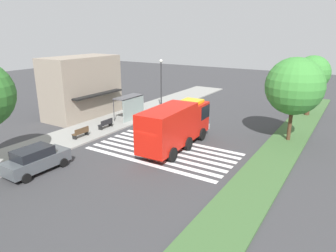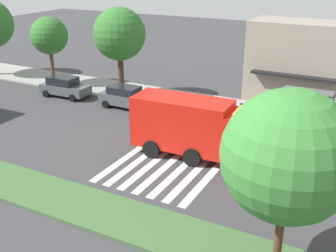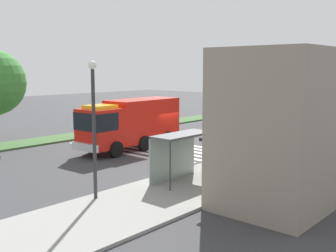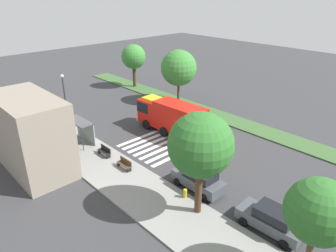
{
  "view_description": "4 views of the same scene",
  "coord_description": "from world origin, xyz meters",
  "px_view_note": "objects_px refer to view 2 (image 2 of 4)",
  "views": [
    {
      "loc": [
        -17.65,
        -12.63,
        9.32
      ],
      "look_at": [
        3.01,
        0.33,
        1.76
      ],
      "focal_mm": 32.87,
      "sensor_mm": 36.0,
      "label": 1
    },
    {
      "loc": [
        12.06,
        -21.62,
        11.28
      ],
      "look_at": [
        0.61,
        0.07,
        1.47
      ],
      "focal_mm": 44.72,
      "sensor_mm": 36.0,
      "label": 2
    },
    {
      "loc": [
        23.36,
        21.23,
        5.86
      ],
      "look_at": [
        1.63,
        1.96,
        1.79
      ],
      "focal_mm": 43.63,
      "sensor_mm": 36.0,
      "label": 3
    },
    {
      "loc": [
        -19.6,
        21.44,
        14.9
      ],
      "look_at": [
        1.91,
        1.2,
        1.69
      ],
      "focal_mm": 33.48,
      "sensor_mm": 36.0,
      "label": 4
    }
  ],
  "objects_px": {
    "bus_stop_shelter": "(306,101)",
    "median_tree_far_west": "(288,157)",
    "fire_truck": "(205,128)",
    "fire_hydrant": "(135,96)",
    "bench_near_shelter": "(250,110)",
    "sidewalk_tree_center": "(119,34)",
    "parked_car_mid": "(126,97)",
    "parked_car_west": "(65,87)",
    "sidewalk_tree_west": "(49,36)",
    "bench_west_of_shelter": "(211,103)"
  },
  "relations": [
    {
      "from": "bench_west_of_shelter",
      "to": "fire_hydrant",
      "type": "bearing_deg",
      "value": -172.36
    },
    {
      "from": "bus_stop_shelter",
      "to": "sidewalk_tree_west",
      "type": "bearing_deg",
      "value": -179.1
    },
    {
      "from": "sidewalk_tree_west",
      "to": "sidewalk_tree_center",
      "type": "bearing_deg",
      "value": 0.0
    },
    {
      "from": "median_tree_far_west",
      "to": "bus_stop_shelter",
      "type": "bearing_deg",
      "value": 97.35
    },
    {
      "from": "parked_car_west",
      "to": "bench_near_shelter",
      "type": "distance_m",
      "value": 16.22
    },
    {
      "from": "bench_near_shelter",
      "to": "sidewalk_tree_center",
      "type": "bearing_deg",
      "value": -178.11
    },
    {
      "from": "parked_car_west",
      "to": "fire_hydrant",
      "type": "bearing_deg",
      "value": 13.4
    },
    {
      "from": "median_tree_far_west",
      "to": "fire_hydrant",
      "type": "distance_m",
      "value": 22.3
    },
    {
      "from": "median_tree_far_west",
      "to": "fire_hydrant",
      "type": "xyz_separation_m",
      "value": [
        -15.83,
        15.07,
        -4.39
      ]
    },
    {
      "from": "sidewalk_tree_west",
      "to": "median_tree_far_west",
      "type": "height_order",
      "value": "median_tree_far_west"
    },
    {
      "from": "fire_truck",
      "to": "fire_hydrant",
      "type": "distance_m",
      "value": 12.12
    },
    {
      "from": "bench_west_of_shelter",
      "to": "sidewalk_tree_center",
      "type": "relative_size",
      "value": 0.21
    },
    {
      "from": "parked_car_mid",
      "to": "bench_near_shelter",
      "type": "height_order",
      "value": "parked_car_mid"
    },
    {
      "from": "parked_car_west",
      "to": "median_tree_far_west",
      "type": "distance_m",
      "value": 26.1
    },
    {
      "from": "fire_truck",
      "to": "fire_hydrant",
      "type": "xyz_separation_m",
      "value": [
        -9.48,
        7.4,
        -1.53
      ]
    },
    {
      "from": "bus_stop_shelter",
      "to": "median_tree_far_west",
      "type": "distance_m",
      "value": 16.34
    },
    {
      "from": "parked_car_west",
      "to": "bus_stop_shelter",
      "type": "bearing_deg",
      "value": 5.42
    },
    {
      "from": "fire_truck",
      "to": "parked_car_mid",
      "type": "distance_m",
      "value": 10.97
    },
    {
      "from": "parked_car_west",
      "to": "sidewalk_tree_west",
      "type": "xyz_separation_m",
      "value": [
        -3.28,
        2.2,
        3.82
      ]
    },
    {
      "from": "parked_car_mid",
      "to": "parked_car_west",
      "type": "bearing_deg",
      "value": -179.03
    },
    {
      "from": "fire_hydrant",
      "to": "median_tree_far_west",
      "type": "bearing_deg",
      "value": -43.59
    },
    {
      "from": "sidewalk_tree_center",
      "to": "parked_car_west",
      "type": "bearing_deg",
      "value": -153.97
    },
    {
      "from": "fire_truck",
      "to": "median_tree_far_west",
      "type": "relative_size",
      "value": 1.22
    },
    {
      "from": "fire_truck",
      "to": "sidewalk_tree_west",
      "type": "relative_size",
      "value": 1.38
    },
    {
      "from": "fire_truck",
      "to": "fire_hydrant",
      "type": "relative_size",
      "value": 12.52
    },
    {
      "from": "sidewalk_tree_center",
      "to": "median_tree_far_west",
      "type": "distance_m",
      "value": 23.47
    },
    {
      "from": "bench_west_of_shelter",
      "to": "median_tree_far_west",
      "type": "relative_size",
      "value": 0.22
    },
    {
      "from": "fire_truck",
      "to": "median_tree_far_west",
      "type": "xyz_separation_m",
      "value": [
        6.36,
        -7.68,
        2.85
      ]
    },
    {
      "from": "fire_truck",
      "to": "bus_stop_shelter",
      "type": "height_order",
      "value": "fire_truck"
    },
    {
      "from": "sidewalk_tree_west",
      "to": "fire_hydrant",
      "type": "distance_m",
      "value": 10.42
    },
    {
      "from": "fire_truck",
      "to": "parked_car_west",
      "type": "distance_m",
      "value": 16.74
    },
    {
      "from": "sidewalk_tree_west",
      "to": "parked_car_mid",
      "type": "bearing_deg",
      "value": -12.8
    },
    {
      "from": "bus_stop_shelter",
      "to": "sidewalk_tree_center",
      "type": "height_order",
      "value": "sidewalk_tree_center"
    },
    {
      "from": "bus_stop_shelter",
      "to": "fire_hydrant",
      "type": "relative_size",
      "value": 5.0
    },
    {
      "from": "parked_car_mid",
      "to": "bus_stop_shelter",
      "type": "height_order",
      "value": "bus_stop_shelter"
    },
    {
      "from": "bench_near_shelter",
      "to": "fire_hydrant",
      "type": "bearing_deg",
      "value": -174.86
    },
    {
      "from": "parked_car_west",
      "to": "fire_hydrant",
      "type": "distance_m",
      "value": 6.47
    },
    {
      "from": "bench_west_of_shelter",
      "to": "median_tree_far_west",
      "type": "distance_m",
      "value": 18.95
    },
    {
      "from": "parked_car_west",
      "to": "fire_hydrant",
      "type": "height_order",
      "value": "parked_car_west"
    },
    {
      "from": "bus_stop_shelter",
      "to": "sidewalk_tree_west",
      "type": "relative_size",
      "value": 0.55
    },
    {
      "from": "bench_near_shelter",
      "to": "sidewalk_tree_west",
      "type": "height_order",
      "value": "sidewalk_tree_west"
    },
    {
      "from": "fire_truck",
      "to": "sidewalk_tree_center",
      "type": "distance_m",
      "value": 14.12
    },
    {
      "from": "parked_car_west",
      "to": "fire_hydrant",
      "type": "relative_size",
      "value": 6.35
    },
    {
      "from": "parked_car_mid",
      "to": "bus_stop_shelter",
      "type": "distance_m",
      "value": 13.89
    },
    {
      "from": "bus_stop_shelter",
      "to": "fire_truck",
      "type": "bearing_deg",
      "value": -117.5
    },
    {
      "from": "parked_car_mid",
      "to": "fire_hydrant",
      "type": "height_order",
      "value": "parked_car_mid"
    },
    {
      "from": "sidewalk_tree_center",
      "to": "median_tree_far_west",
      "type": "height_order",
      "value": "sidewalk_tree_center"
    },
    {
      "from": "sidewalk_tree_west",
      "to": "fire_hydrant",
      "type": "relative_size",
      "value": 9.04
    },
    {
      "from": "fire_truck",
      "to": "bench_near_shelter",
      "type": "bearing_deg",
      "value": 85.37
    },
    {
      "from": "fire_truck",
      "to": "median_tree_far_west",
      "type": "height_order",
      "value": "median_tree_far_west"
    }
  ]
}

